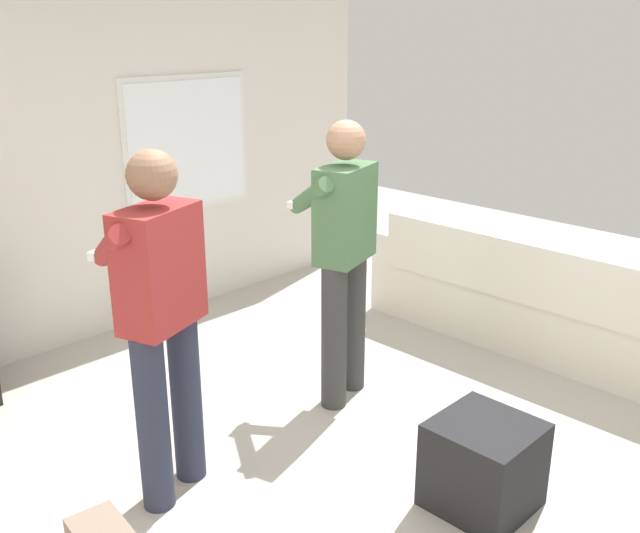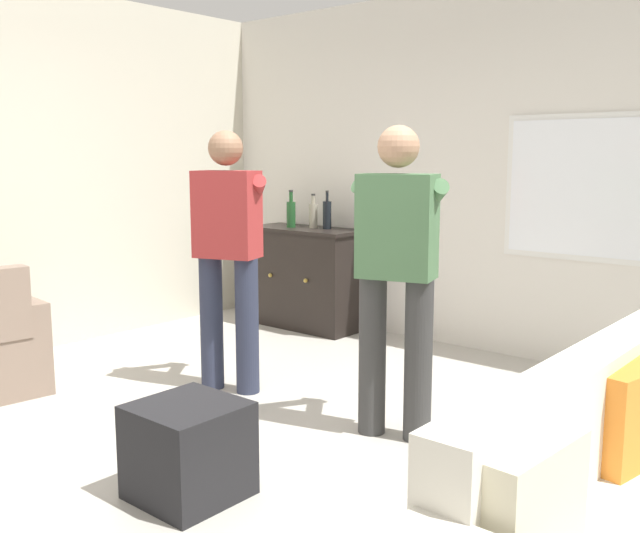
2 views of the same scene
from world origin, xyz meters
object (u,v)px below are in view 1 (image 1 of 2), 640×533
Objects in this scene: person_standing_left at (161,313)px; person_standing_right at (343,250)px; ottoman at (483,465)px; couch at (538,306)px.

person_standing_left and person_standing_right have the same top height.
ottoman is 1.66m from person_standing_left.
person_standing_left is (-0.96, 1.14, 0.72)m from ottoman.
couch is 1.56× the size of person_standing_left.
person_standing_right is at bearing 75.60° from ottoman.
person_standing_left is 1.00× the size of person_standing_right.
couch is 2.79m from person_standing_left.
person_standing_right reaches higher than ottoman.
person_standing_right is at bearing 159.49° from couch.
couch reaches higher than ottoman.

